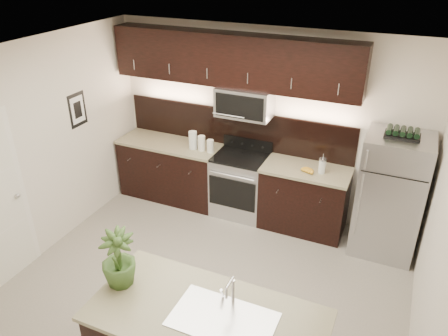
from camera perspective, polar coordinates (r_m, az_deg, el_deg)
name	(u,v)px	position (r m, az deg, el deg)	size (l,w,h in m)	color
ground	(206,287)	(5.37, -2.39, -15.30)	(4.50, 4.50, 0.00)	gray
room_walls	(191,159)	(4.42, -4.32, 1.18)	(4.52, 4.02, 2.71)	beige
counter_run	(227,182)	(6.50, 0.45, -1.79)	(3.51, 0.65, 0.94)	black
upper_fixtures	(234,68)	(5.99, 1.32, 12.88)	(3.49, 0.40, 1.66)	black
sink_faucet	(223,317)	(3.72, -0.08, -18.91)	(0.84, 0.50, 0.28)	silver
refrigerator	(390,196)	(5.88, 20.86, -3.41)	(0.78, 0.70, 1.62)	#B2B2B7
wine_rack	(403,133)	(5.52, 22.32, 4.24)	(0.40, 0.25, 0.10)	black
plant	(118,258)	(3.96, -13.67, -11.41)	(0.31, 0.31, 0.55)	#355321
canisters	(199,142)	(6.35, -3.23, 3.36)	(0.40, 0.12, 0.26)	silver
french_press	(322,166)	(5.84, 12.70, 0.26)	(0.09, 0.09, 0.27)	silver
bananas	(305,169)	(5.89, 10.54, -0.10)	(0.18, 0.14, 0.06)	gold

